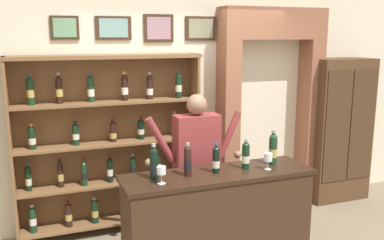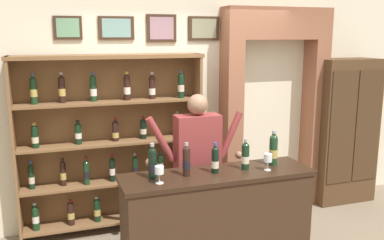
{
  "view_description": "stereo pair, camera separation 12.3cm",
  "coord_description": "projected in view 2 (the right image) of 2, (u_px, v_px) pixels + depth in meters",
  "views": [
    {
      "loc": [
        -1.58,
        -3.32,
        2.21
      ],
      "look_at": [
        -0.21,
        0.33,
        1.42
      ],
      "focal_mm": 39.28,
      "sensor_mm": 36.0,
      "label": 1
    },
    {
      "loc": [
        -1.46,
        -3.36,
        2.21
      ],
      "look_at": [
        -0.21,
        0.33,
        1.42
      ],
      "focal_mm": 39.28,
      "sensor_mm": 36.0,
      "label": 2
    }
  ],
  "objects": [
    {
      "name": "tasting_bottle_bianco",
      "position": [
        152.0,
        163.0,
        3.61
      ],
      "size": [
        0.08,
        0.08,
        0.31
      ],
      "color": "black",
      "rests_on": "tasting_counter"
    },
    {
      "name": "tasting_bottle_riserva",
      "position": [
        273.0,
        149.0,
        3.99
      ],
      "size": [
        0.08,
        0.08,
        0.34
      ],
      "color": "#19381E",
      "rests_on": "tasting_counter"
    },
    {
      "name": "wine_glass_left",
      "position": [
        268.0,
        158.0,
        3.84
      ],
      "size": [
        0.08,
        0.08,
        0.16
      ],
      "color": "silver",
      "rests_on": "tasting_counter"
    },
    {
      "name": "wine_glass_center",
      "position": [
        159.0,
        171.0,
        3.5
      ],
      "size": [
        0.08,
        0.08,
        0.15
      ],
      "color": "silver",
      "rests_on": "tasting_counter"
    },
    {
      "name": "tasting_bottle_chianti",
      "position": [
        245.0,
        156.0,
        3.87
      ],
      "size": [
        0.07,
        0.07,
        0.29
      ],
      "color": "black",
      "rests_on": "tasting_counter"
    },
    {
      "name": "wine_shelf",
      "position": [
        111.0,
        140.0,
        4.71
      ],
      "size": [
        2.07,
        0.34,
        2.01
      ],
      "color": "brown",
      "rests_on": "ground"
    },
    {
      "name": "back_wall",
      "position": [
        178.0,
        91.0,
        5.09
      ],
      "size": [
        12.0,
        0.19,
        3.09
      ],
      "color": "beige",
      "rests_on": "ground"
    },
    {
      "name": "tasting_bottle_super_tuscan",
      "position": [
        186.0,
        160.0,
        3.68
      ],
      "size": [
        0.07,
        0.07,
        0.3
      ],
      "color": "black",
      "rests_on": "tasting_counter"
    },
    {
      "name": "shopkeeper",
      "position": [
        197.0,
        154.0,
        4.31
      ],
      "size": [
        1.06,
        0.22,
        1.63
      ],
      "color": "#2D3347",
      "rests_on": "ground"
    },
    {
      "name": "tasting_bottle_prosecco",
      "position": [
        215.0,
        159.0,
        3.77
      ],
      "size": [
        0.07,
        0.07,
        0.28
      ],
      "color": "black",
      "rests_on": "tasting_counter"
    },
    {
      "name": "tasting_counter",
      "position": [
        217.0,
        224.0,
        3.89
      ],
      "size": [
        1.77,
        0.52,
        0.99
      ],
      "color": "#382316",
      "rests_on": "ground"
    },
    {
      "name": "archway_doorway",
      "position": [
        271.0,
        97.0,
        5.36
      ],
      "size": [
        1.39,
        0.45,
        2.54
      ],
      "color": "#935B42",
      "rests_on": "ground"
    },
    {
      "name": "side_cabinet",
      "position": [
        343.0,
        131.0,
        5.61
      ],
      "size": [
        0.83,
        0.46,
        1.91
      ],
      "color": "#4C331E",
      "rests_on": "ground"
    }
  ]
}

